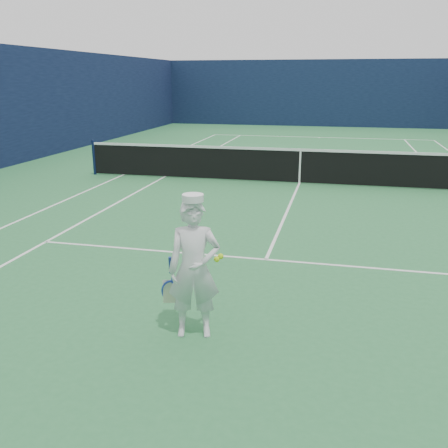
% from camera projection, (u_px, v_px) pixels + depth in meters
% --- Properties ---
extents(ground, '(80.00, 80.00, 0.00)m').
position_uv_depth(ground, '(299.00, 184.00, 14.31)').
color(ground, '#2B713E').
rests_on(ground, ground).
extents(court_markings, '(11.03, 23.83, 0.01)m').
position_uv_depth(court_markings, '(299.00, 184.00, 14.31)').
color(court_markings, white).
rests_on(court_markings, ground).
extents(windscreen_fence, '(20.12, 36.12, 4.00)m').
position_uv_depth(windscreen_fence, '(302.00, 113.00, 13.75)').
color(windscreen_fence, '#0F1A38').
rests_on(windscreen_fence, ground).
extents(tennis_net, '(12.88, 0.09, 1.07)m').
position_uv_depth(tennis_net, '(300.00, 165.00, 14.16)').
color(tennis_net, '#141E4C').
rests_on(tennis_net, ground).
extents(tennis_player, '(0.81, 0.53, 1.70)m').
position_uv_depth(tennis_player, '(194.00, 269.00, 5.70)').
color(tennis_player, white).
rests_on(tennis_player, ground).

